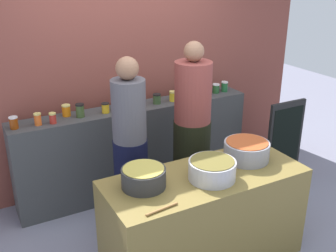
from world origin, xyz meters
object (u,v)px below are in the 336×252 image
(preserve_jar_2, at_px, (53,118))
(preserve_jar_12, at_px, (193,90))
(cooking_pot_left, at_px, (144,178))
(cooking_pot_center, at_px, (212,170))
(preserve_jar_11, at_px, (184,92))
(preserve_jar_5, at_px, (105,108))
(preserve_jar_15, at_px, (224,86))
(preserve_jar_10, at_px, (173,96))
(preserve_jar_6, at_px, (115,104))
(wooden_spoon, at_px, (162,209))
(preserve_jar_0, at_px, (14,123))
(preserve_jar_13, at_px, (205,91))
(preserve_jar_3, at_px, (66,110))
(cooking_pot_right, at_px, (246,151))
(preserve_jar_14, at_px, (216,88))
(preserve_jar_4, at_px, (80,110))
(cook_with_tongs, at_px, (131,155))
(preserve_jar_8, at_px, (135,98))
(cook_in_cap, at_px, (192,137))
(preserve_jar_7, at_px, (127,104))
(chalkboard_sign, at_px, (285,140))
(preserve_jar_1, at_px, (38,119))
(preserve_jar_9, at_px, (157,99))

(preserve_jar_2, xyz_separation_m, preserve_jar_12, (1.67, 0.12, 0.01))
(cooking_pot_left, distance_m, cooking_pot_center, 0.56)
(preserve_jar_11, height_order, preserve_jar_12, preserve_jar_11)
(preserve_jar_5, bearing_deg, preserve_jar_15, 0.94)
(preserve_jar_10, xyz_separation_m, preserve_jar_11, (0.16, 0.03, 0.02))
(preserve_jar_6, relative_size, wooden_spoon, 0.49)
(preserve_jar_10, relative_size, preserve_jar_11, 0.78)
(preserve_jar_0, distance_m, cooking_pot_center, 1.93)
(preserve_jar_13, xyz_separation_m, cooking_pot_center, (-0.87, -1.45, -0.14))
(preserve_jar_3, height_order, preserve_jar_5, preserve_jar_3)
(preserve_jar_0, distance_m, preserve_jar_10, 1.72)
(cooking_pot_right, bearing_deg, cooking_pot_center, -162.92)
(preserve_jar_10, distance_m, wooden_spoon, 1.95)
(preserve_jar_14, bearing_deg, preserve_jar_4, -179.14)
(preserve_jar_3, relative_size, cook_with_tongs, 0.07)
(preserve_jar_0, height_order, preserve_jar_8, preserve_jar_8)
(cook_with_tongs, bearing_deg, preserve_jar_2, 133.86)
(preserve_jar_5, distance_m, cooking_pot_left, 1.31)
(preserve_jar_4, relative_size, preserve_jar_5, 1.31)
(preserve_jar_8, relative_size, cooking_pot_left, 0.42)
(cook_in_cap, bearing_deg, preserve_jar_11, 67.07)
(cooking_pot_center, bearing_deg, cooking_pot_right, 17.08)
(preserve_jar_7, relative_size, chalkboard_sign, 0.13)
(preserve_jar_1, height_order, cook_with_tongs, cook_with_tongs)
(preserve_jar_6, bearing_deg, preserve_jar_12, 2.72)
(preserve_jar_6, height_order, preserve_jar_9, preserve_jar_6)
(preserve_jar_9, height_order, chalkboard_sign, preserve_jar_9)
(preserve_jar_6, xyz_separation_m, cook_in_cap, (0.57, -0.62, -0.27))
(preserve_jar_6, height_order, preserve_jar_7, preserve_jar_6)
(preserve_jar_9, bearing_deg, cooking_pot_left, -120.82)
(wooden_spoon, distance_m, cook_with_tongs, 1.05)
(preserve_jar_2, distance_m, cooking_pot_right, 1.87)
(preserve_jar_0, distance_m, cook_in_cap, 1.73)
(preserve_jar_0, xyz_separation_m, wooden_spoon, (0.71, -1.65, -0.22))
(preserve_jar_0, height_order, chalkboard_sign, preserve_jar_0)
(preserve_jar_2, bearing_deg, chalkboard_sign, -12.07)
(preserve_jar_2, height_order, wooden_spoon, preserve_jar_2)
(preserve_jar_5, bearing_deg, chalkboard_sign, -16.39)
(preserve_jar_1, bearing_deg, preserve_jar_12, 3.09)
(preserve_jar_14, bearing_deg, preserve_jar_11, 179.69)
(preserve_jar_11, relative_size, chalkboard_sign, 0.15)
(preserve_jar_2, relative_size, preserve_jar_15, 0.88)
(preserve_jar_7, relative_size, cooking_pot_right, 0.32)
(preserve_jar_12, xyz_separation_m, cooking_pot_left, (-1.29, -1.37, -0.15))
(preserve_jar_0, height_order, cook_with_tongs, cook_with_tongs)
(preserve_jar_14, bearing_deg, preserve_jar_10, -177.68)
(preserve_jar_11, xyz_separation_m, preserve_jar_14, (0.45, -0.00, -0.02))
(preserve_jar_2, xyz_separation_m, preserve_jar_7, (0.79, 0.02, 0.01))
(preserve_jar_2, bearing_deg, preserve_jar_14, 2.01)
(preserve_jar_1, relative_size, preserve_jar_7, 0.95)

